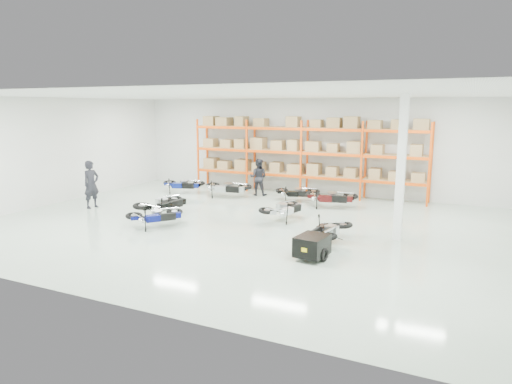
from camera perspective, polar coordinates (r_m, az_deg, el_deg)
The scene contains 14 objects.
room at distance 15.71m, azimuth -1.75°, elevation 3.78°, with size 18.00×18.00×18.00m.
pallet_rack at distance 21.62m, azimuth 6.05°, elevation 5.63°, with size 11.28×0.98×3.62m.
structural_column at distance 14.64m, azimuth 17.67°, elevation 2.78°, with size 0.25×0.25×4.50m, color white.
moto_blue_centre at distance 16.13m, azimuth -12.39°, elevation -2.51°, with size 0.76×1.71×1.04m, color #080D53, non-canonical shape.
moto_silver_left at distance 16.77m, azimuth 3.52°, elevation -1.69°, with size 0.80×1.79×1.10m, color silver, non-canonical shape.
moto_black_far_left at distance 17.71m, azimuth -11.58°, elevation -1.06°, with size 0.87×1.96×1.20m, color black, non-canonical shape.
moto_touring_right at distance 14.03m, azimuth 9.10°, elevation -4.31°, with size 0.78×1.75×1.07m, color black, non-canonical shape.
trailer at distance 12.60m, azimuth 7.03°, elevation -6.69°, with size 0.86×1.60×0.66m.
moto_back_a at distance 22.28m, azimuth -9.16°, elevation 1.26°, with size 0.79×1.78×1.09m, color navy, non-canonical shape.
moto_back_b at distance 21.00m, azimuth -3.67°, elevation 0.92°, with size 0.85×1.91×1.17m, color #A4A9AD, non-canonical shape.
moto_back_c at distance 20.14m, azimuth 5.19°, elevation 0.27°, with size 0.75×1.69×1.03m, color black, non-canonical shape.
moto_back_d at distance 19.04m, azimuth 9.35°, elevation -0.26°, with size 0.83×1.87×1.14m, color #410D0E, non-canonical shape.
person_left at distance 19.89m, azimuth -19.89°, elevation 0.90°, with size 0.71×0.47×1.96m, color black.
person_back at distance 21.36m, azimuth 0.30°, elevation 1.86°, with size 0.84×0.65×1.73m, color black.
Camera 1 is at (7.08, -13.89, 4.12)m, focal length 32.00 mm.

